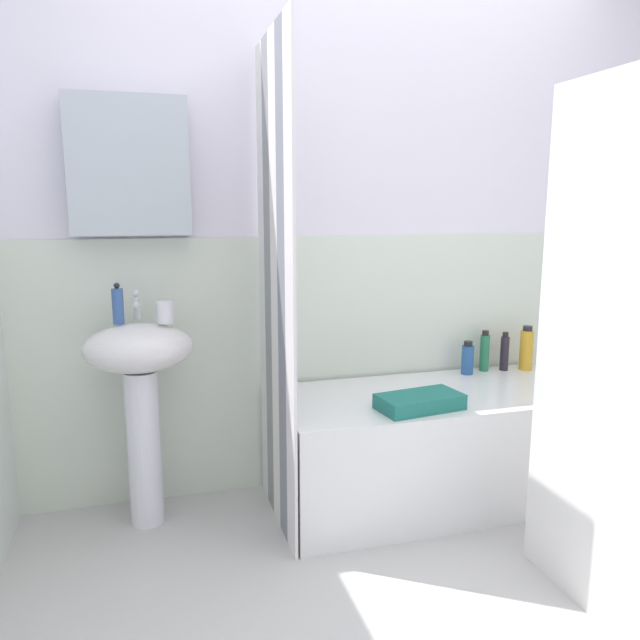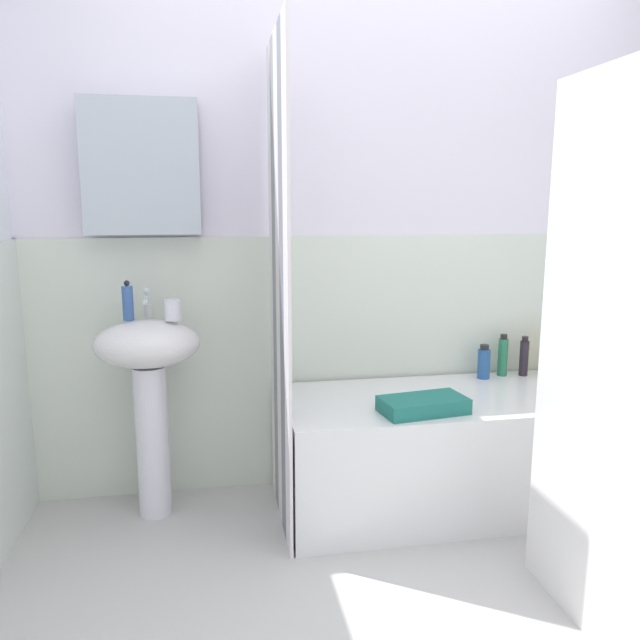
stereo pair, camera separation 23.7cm
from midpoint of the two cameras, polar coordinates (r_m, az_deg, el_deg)
The scene contains 12 objects.
wall_back_tiled at distance 2.93m, azimuth 5.37°, elevation 6.64°, with size 3.60×0.18×2.40m.
sink at distance 2.68m, azimuth -13.17°, elevation -4.95°, with size 0.44×0.34×0.87m.
faucet at distance 2.70m, azimuth -13.35°, elevation 1.53°, with size 0.03×0.12×0.12m.
soap_dispenser at distance 2.64m, azimuth -14.98°, elevation 1.58°, with size 0.05×0.05×0.17m.
toothbrush_cup at distance 2.61m, azimuth -11.00°, elevation 0.91°, with size 0.07×0.07×0.09m, color white.
bathtub at distance 2.90m, azimuth 13.72°, elevation -11.70°, with size 1.44×0.65×0.51m, color white.
shower_curtain at distance 2.50m, azimuth -1.10°, elevation 2.76°, with size 0.01×0.65×2.00m.
shampoo_bottle at distance 3.27m, azimuth 22.34°, elevation -2.98°, with size 0.07×0.07×0.23m.
body_wash_bottle at distance 3.23m, azimuth 20.43°, elevation -3.27°, with size 0.04×0.04×0.20m.
lotion_bottle at distance 3.20m, azimuth 18.66°, elevation -3.21°, with size 0.05×0.05×0.21m.
conditioner_bottle at distance 3.12m, azimuth 17.09°, elevation -3.83°, with size 0.06×0.06×0.17m.
towel_folded at distance 2.57m, azimuth 12.20°, elevation -7.75°, with size 0.35×0.18×0.06m, color #216D64.
Camera 2 is at (-0.73, -1.57, 1.34)m, focal length 34.49 mm.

